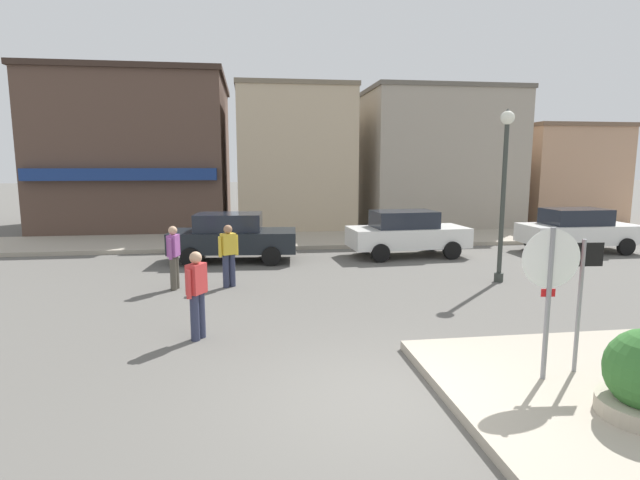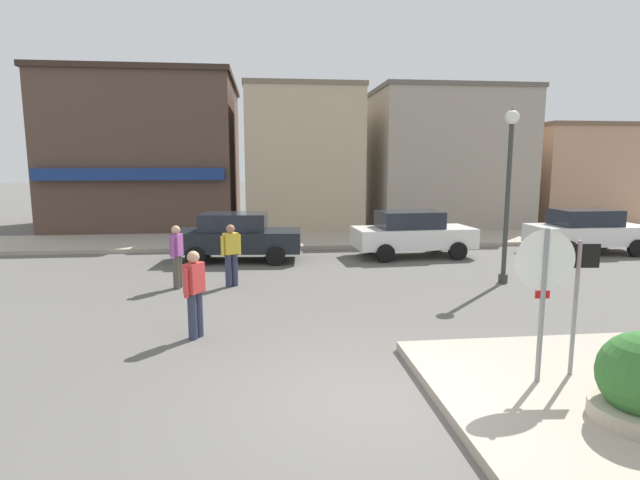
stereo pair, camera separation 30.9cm
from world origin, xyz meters
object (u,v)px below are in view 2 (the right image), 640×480
object	(u,v)px
lamp_post	(509,171)
parked_car_third	(587,231)
pedestrian_crossing_far	(195,291)
parked_car_nearest	(238,236)
pedestrian_kerb_side	(231,253)
parked_car_second	(412,233)
stop_sign	(543,286)
pedestrian_crossing_near	(177,255)
one_way_sign	(576,294)

from	to	relation	value
lamp_post	parked_car_third	distance (m)	6.69
lamp_post	pedestrian_crossing_far	xyz separation A→B (m)	(-7.57, -3.40, -2.09)
parked_car_nearest	pedestrian_kerb_side	bearing A→B (deg)	-89.82
lamp_post	pedestrian_crossing_far	size ratio (longest dim) A/B	2.82
parked_car_nearest	parked_car_second	world-z (taller)	same
stop_sign	parked_car_second	bearing A→B (deg)	83.03
pedestrian_crossing_near	parked_car_third	bearing A→B (deg)	14.61
stop_sign	pedestrian_kerb_side	world-z (taller)	stop_sign
parked_car_nearest	parked_car_second	size ratio (longest dim) A/B	1.01
stop_sign	pedestrian_kerb_side	size ratio (longest dim) A/B	1.43
one_way_sign	parked_car_second	world-z (taller)	one_way_sign
stop_sign	one_way_sign	world-z (taller)	stop_sign
lamp_post	pedestrian_crossing_near	world-z (taller)	lamp_post
one_way_sign	stop_sign	bearing A→B (deg)	-164.43
parked_car_nearest	pedestrian_crossing_far	bearing A→B (deg)	-93.10
pedestrian_crossing_near	pedestrian_crossing_far	xyz separation A→B (m)	(0.94, -3.78, 0.00)
one_way_sign	pedestrian_crossing_near	world-z (taller)	one_way_sign
parked_car_third	pedestrian_crossing_near	distance (m)	13.96
parked_car_second	pedestrian_kerb_side	size ratio (longest dim) A/B	2.54
stop_sign	parked_car_nearest	xyz separation A→B (m)	(-4.62, 10.05, -0.71)
stop_sign	lamp_post	size ratio (longest dim) A/B	0.51
stop_sign	pedestrian_crossing_near	bearing A→B (deg)	132.42
one_way_sign	pedestrian_crossing_far	distance (m)	6.19
parked_car_nearest	parked_car_second	distance (m)	5.86
one_way_sign	lamp_post	size ratio (longest dim) A/B	0.46
one_way_sign	lamp_post	bearing A→B (deg)	71.90
lamp_post	pedestrian_crossing_near	size ratio (longest dim) A/B	2.82
parked_car_third	pedestrian_crossing_far	size ratio (longest dim) A/B	2.49
pedestrian_kerb_side	pedestrian_crossing_near	bearing A→B (deg)	-177.62
one_way_sign	parked_car_third	distance (m)	12.09
parked_car_nearest	parked_car_third	bearing A→B (deg)	-0.03
parked_car_nearest	pedestrian_kerb_side	xyz separation A→B (m)	(0.01, -3.47, 0.06)
lamp_post	pedestrian_crossing_far	distance (m)	8.56
one_way_sign	parked_car_second	distance (m)	9.98
pedestrian_crossing_far	parked_car_third	bearing A→B (deg)	30.17
lamp_post	parked_car_third	bearing A→B (deg)	37.97
parked_car_third	pedestrian_kerb_side	size ratio (longest dim) A/B	2.49
parked_car_nearest	parked_car_third	xyz separation A→B (m)	(12.17, -0.01, 0.00)
stop_sign	parked_car_nearest	bearing A→B (deg)	114.69
one_way_sign	lamp_post	xyz separation A→B (m)	(1.95, 5.98, 1.63)
stop_sign	lamp_post	world-z (taller)	lamp_post
parked_car_second	pedestrian_kerb_side	bearing A→B (deg)	-148.86
parked_car_second	parked_car_third	size ratio (longest dim) A/B	1.02
pedestrian_crossing_near	pedestrian_kerb_side	distance (m)	1.35
one_way_sign	lamp_post	world-z (taller)	lamp_post
parked_car_second	lamp_post	bearing A→B (deg)	-71.66
parked_car_third	pedestrian_crossing_near	size ratio (longest dim) A/B	2.49
pedestrian_crossing_near	pedestrian_kerb_side	bearing A→B (deg)	2.38
parked_car_third	lamp_post	bearing A→B (deg)	-142.03
parked_car_second	pedestrian_crossing_near	bearing A→B (deg)	-153.50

